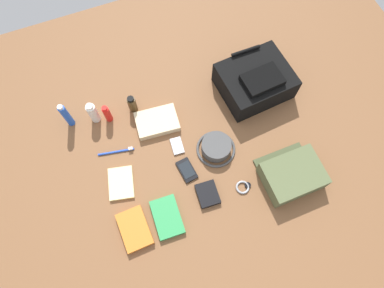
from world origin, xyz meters
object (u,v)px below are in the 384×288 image
(backpack, at_px, (255,81))
(media_player, at_px, (177,146))
(deodorant_spray, at_px, (66,115))
(cell_phone, at_px, (187,170))
(toiletry_pouch, at_px, (292,175))
(paperback_novel, at_px, (135,229))
(bucket_hat, at_px, (216,147))
(travel_guidebook, at_px, (167,217))
(cologne_bottle, at_px, (132,104))
(sunscreen_spray, at_px, (107,114))
(toothpaste_tube, at_px, (93,113))
(wallet, at_px, (208,194))
(notepad, at_px, (121,183))
(folded_towel, at_px, (157,122))
(toothbrush, at_px, (118,151))
(wristwatch, at_px, (243,187))

(backpack, distance_m, media_player, 0.50)
(deodorant_spray, xyz_separation_m, cell_phone, (0.43, -0.43, -0.07))
(toiletry_pouch, distance_m, paperback_novel, 0.73)
(bucket_hat, bearing_deg, travel_guidebook, -146.23)
(toiletry_pouch, xyz_separation_m, cologne_bottle, (-0.55, 0.60, 0.01))
(sunscreen_spray, xyz_separation_m, paperback_novel, (-0.05, -0.55, -0.04))
(toothpaste_tube, height_order, wallet, toothpaste_tube)
(notepad, xyz_separation_m, folded_towel, (0.25, 0.23, 0.01))
(toiletry_pouch, bearing_deg, folded_towel, 134.27)
(backpack, bearing_deg, deodorant_spray, 170.51)
(toothbrush, bearing_deg, cologne_bottle, 54.00)
(toiletry_pouch, height_order, deodorant_spray, deodorant_spray)
(cologne_bottle, height_order, folded_towel, cologne_bottle)
(wristwatch, height_order, wallet, wallet)
(backpack, xyz_separation_m, cell_phone, (-0.47, -0.28, -0.06))
(toiletry_pouch, xyz_separation_m, notepad, (-0.72, 0.26, -0.04))
(deodorant_spray, bearing_deg, notepad, -70.66)
(wristwatch, distance_m, folded_towel, 0.51)
(cell_phone, bearing_deg, sunscreen_spray, 123.40)
(notepad, height_order, folded_towel, folded_towel)
(travel_guidebook, bearing_deg, paperback_novel, 178.82)
(toothpaste_tube, height_order, toothbrush, toothpaste_tube)
(toothpaste_tube, relative_size, paperback_novel, 0.74)
(paperback_novel, bearing_deg, wallet, 4.27)
(bucket_hat, bearing_deg, toothbrush, 159.83)
(toiletry_pouch, relative_size, bucket_hat, 1.39)
(travel_guidebook, relative_size, cell_phone, 1.54)
(wallet, bearing_deg, toothbrush, 136.49)
(deodorant_spray, xyz_separation_m, toothpaste_tube, (0.12, -0.02, -0.02))
(backpack, relative_size, cologne_bottle, 3.24)
(sunscreen_spray, relative_size, travel_guidebook, 0.64)
(wallet, bearing_deg, cologne_bottle, 112.44)
(cologne_bottle, relative_size, wristwatch, 1.52)
(toothpaste_tube, xyz_separation_m, wristwatch, (0.52, -0.58, -0.06))
(cologne_bottle, bearing_deg, wristwatch, -59.14)
(cell_phone, bearing_deg, folded_towel, 99.39)
(sunscreen_spray, height_order, wristwatch, sunscreen_spray)
(sunscreen_spray, relative_size, wristwatch, 1.63)
(media_player, xyz_separation_m, wallet, (0.04, -0.27, 0.01))
(bucket_hat, height_order, sunscreen_spray, sunscreen_spray)
(media_player, bearing_deg, paperback_novel, -136.05)
(cologne_bottle, relative_size, wallet, 0.98)
(paperback_novel, bearing_deg, deodorant_spray, 102.11)
(backpack, bearing_deg, toiletry_pouch, -95.56)
(cell_phone, distance_m, folded_towel, 0.28)
(toiletry_pouch, height_order, bucket_hat, toiletry_pouch)
(bucket_hat, xyz_separation_m, notepad, (-0.46, 0.01, -0.02))
(backpack, xyz_separation_m, notepad, (-0.77, -0.23, -0.06))
(cell_phone, height_order, media_player, cell_phone)
(cell_phone, xyz_separation_m, toothbrush, (-0.27, 0.21, 0.00))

